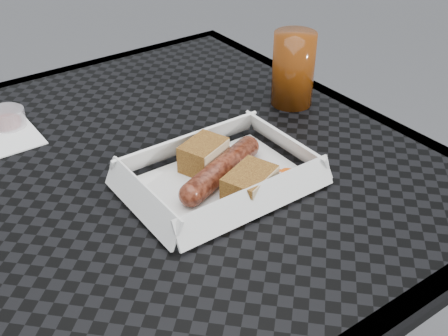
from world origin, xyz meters
The scene contains 9 objects.
patio_table centered at (0.00, 0.00, 0.67)m, with size 0.80×0.80×0.74m.
food_tray centered at (0.07, -0.10, 0.75)m, with size 0.22×0.15×0.00m, color white.
bratwurst centered at (0.07, -0.10, 0.76)m, with size 0.16×0.08×0.03m.
bread_near centered at (0.07, -0.06, 0.77)m, with size 0.06×0.04×0.04m, color olive.
bread_far centered at (0.08, -0.15, 0.77)m, with size 0.07×0.05×0.04m, color olive.
veg_garnish centered at (0.14, -0.15, 0.75)m, with size 0.03×0.03×0.00m.
condiment_cup_sauce centered at (-0.11, 0.23, 0.76)m, with size 0.05×0.05×0.03m, color maroon.
condiment_cup_empty centered at (-0.11, 0.22, 0.76)m, with size 0.05×0.05×0.03m, color silver.
drink_glass centered at (0.31, 0.03, 0.81)m, with size 0.07×0.07×0.12m, color #5C2607.
Camera 1 is at (-0.29, -0.61, 1.18)m, focal length 45.00 mm.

